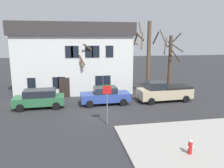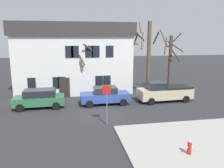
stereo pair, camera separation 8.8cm
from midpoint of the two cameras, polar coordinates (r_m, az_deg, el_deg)
The scene contains 13 objects.
ground_plane at distance 18.92m, azimuth -2.99°, elevation -7.37°, with size 120.00×120.00×0.00m, color #2D2D30.
sidewalk_slab at distance 13.82m, azimuth 23.79°, elevation -15.53°, with size 9.09×8.82×0.12m, color #A8A59E.
building_main at distance 28.01m, azimuth -9.85°, elevation 6.93°, with size 13.17×9.22×7.82m.
tree_bare_near at distance 24.52m, azimuth -6.96°, elevation 4.39°, with size 2.97×2.39×6.00m.
tree_bare_mid at distance 26.10m, azimuth 4.67°, elevation 6.46°, with size 3.20×2.37×7.16m.
tree_bare_far at distance 25.47m, azimuth 9.15°, elevation 7.12°, with size 2.15×2.13×8.02m.
tree_bare_end at distance 26.54m, azimuth 14.48°, elevation 5.77°, with size 2.26×2.34×7.17m.
car_green_wagon at distance 21.03m, azimuth -18.18°, elevation -3.50°, with size 4.43×2.10×1.68m.
car_blue_sedan at distance 21.10m, azimuth -1.87°, elevation -2.98°, with size 4.60×2.01×1.68m.
pickup_truck_beige at distance 22.75m, azimuth 13.07°, elevation -1.91°, with size 5.41×2.39×1.98m.
fire_hydrant at distance 12.87m, azimuth 19.18°, elevation -14.82°, with size 0.42×0.22×0.82m.
street_sign_pole at distance 15.76m, azimuth -1.42°, elevation -3.42°, with size 0.76×0.07×2.95m.
bicycle_leaning at distance 25.10m, azimuth -14.86°, elevation -2.12°, with size 1.73×0.36×1.03m.
Camera 1 is at (-2.39, -17.74, 6.12)m, focal length 35.77 mm.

